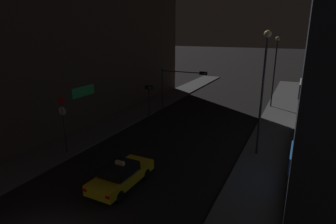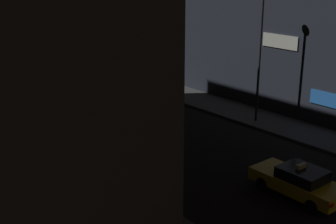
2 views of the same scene
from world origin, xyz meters
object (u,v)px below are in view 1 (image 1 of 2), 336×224
object	(u,v)px
traffic_light_overhead	(180,81)
street_lamp_far_block	(275,62)
street_lamp_near_block	(264,77)
traffic_light_left_kerb	(149,94)
sign_pole_left	(63,119)
taxi	(121,175)

from	to	relation	value
traffic_light_overhead	street_lamp_far_block	xyz separation A→B (m)	(8.92, 6.50, 1.79)
traffic_light_overhead	street_lamp_near_block	bearing A→B (deg)	-39.75
traffic_light_overhead	street_lamp_far_block	bearing A→B (deg)	36.08
traffic_light_left_kerb	sign_pole_left	xyz separation A→B (m)	(-0.94, -10.66, 0.24)
street_lamp_near_block	traffic_light_left_kerb	bearing A→B (deg)	157.57
taxi	traffic_light_overhead	xyz separation A→B (m)	(-3.04, 15.65, 2.80)
traffic_light_overhead	street_lamp_near_block	world-z (taller)	street_lamp_near_block
taxi	traffic_light_overhead	world-z (taller)	traffic_light_overhead
traffic_light_overhead	street_lamp_near_block	xyz separation A→B (m)	(9.48, -7.89, 2.21)
street_lamp_far_block	traffic_light_overhead	bearing A→B (deg)	-143.92
taxi	traffic_light_left_kerb	world-z (taller)	traffic_light_left_kerb
taxi	street_lamp_near_block	size ratio (longest dim) A/B	0.52
traffic_light_overhead	sign_pole_left	bearing A→B (deg)	-102.60
traffic_light_left_kerb	street_lamp_far_block	world-z (taller)	street_lamp_far_block
taxi	traffic_light_left_kerb	size ratio (longest dim) A/B	1.31
sign_pole_left	traffic_light_left_kerb	bearing A→B (deg)	84.96
sign_pole_left	street_lamp_far_block	world-z (taller)	street_lamp_far_block
street_lamp_far_block	street_lamp_near_block	bearing A→B (deg)	-87.77
traffic_light_overhead	taxi	bearing A→B (deg)	-79.00
traffic_light_overhead	traffic_light_left_kerb	world-z (taller)	traffic_light_overhead
traffic_light_left_kerb	street_lamp_near_block	size ratio (longest dim) A/B	0.40
traffic_light_overhead	traffic_light_left_kerb	bearing A→B (deg)	-124.61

